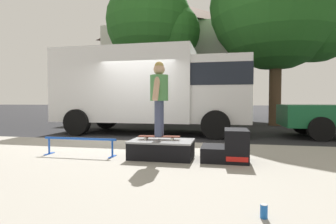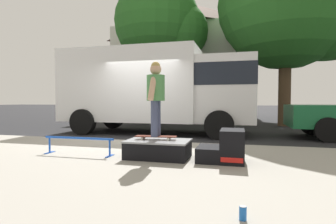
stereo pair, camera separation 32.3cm
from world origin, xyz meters
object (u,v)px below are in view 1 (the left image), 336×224
(kicker_ramp, at_px, (229,148))
(box_truck, at_px, (152,87))
(grind_rail, at_px, (80,142))
(street_tree_neighbour, at_px, (154,25))
(skate_box, at_px, (162,148))
(skateboard, at_px, (159,137))
(skater_kid, at_px, (159,92))
(street_tree_main, at_px, (285,7))
(soda_can, at_px, (264,211))

(kicker_ramp, xyz_separation_m, box_truck, (-2.67, 4.69, 1.35))
(grind_rail, xyz_separation_m, street_tree_neighbour, (-1.05, 9.60, 4.95))
(box_truck, height_order, street_tree_neighbour, street_tree_neighbour)
(skate_box, relative_size, skateboard, 1.47)
(kicker_ramp, relative_size, street_tree_neighbour, 0.10)
(box_truck, distance_m, street_tree_neighbour, 6.15)
(grind_rail, xyz_separation_m, skater_kid, (1.55, 0.16, 0.96))
(street_tree_neighbour, bearing_deg, box_truck, -75.85)
(skater_kid, xyz_separation_m, box_truck, (-1.39, 4.64, 0.36))
(street_tree_main, relative_size, street_tree_neighbour, 1.15)
(skate_box, xyz_separation_m, street_tree_neighbour, (-2.66, 9.49, 5.04))
(kicker_ramp, relative_size, skateboard, 1.02)
(street_tree_neighbour, bearing_deg, skater_kid, -74.61)
(skateboard, bearing_deg, street_tree_main, 65.90)
(soda_can, height_order, street_tree_main, street_tree_main)
(kicker_ramp, bearing_deg, skater_kid, 177.86)
(box_truck, bearing_deg, grind_rail, -91.98)
(skate_box, xyz_separation_m, box_truck, (-1.45, 4.69, 1.40))
(skater_kid, xyz_separation_m, soda_can, (1.55, -2.37, -1.16))
(skateboard, height_order, skater_kid, skater_kid)
(street_tree_main, height_order, street_tree_neighbour, street_tree_main)
(skateboard, distance_m, skater_kid, 0.83)
(skate_box, xyz_separation_m, skater_kid, (-0.06, 0.05, 1.04))
(kicker_ramp, distance_m, street_tree_neighbour, 11.40)
(grind_rail, relative_size, skateboard, 1.90)
(soda_can, bearing_deg, street_tree_main, 77.86)
(skater_kid, height_order, street_tree_neighbour, street_tree_neighbour)
(grind_rail, distance_m, skateboard, 1.57)
(street_tree_neighbour, bearing_deg, soda_can, -70.64)
(skate_box, bearing_deg, street_tree_main, 66.34)
(skater_kid, distance_m, street_tree_main, 10.64)
(skateboard, height_order, box_truck, box_truck)
(skate_box, xyz_separation_m, street_tree_main, (3.91, 8.93, 5.36))
(box_truck, height_order, street_tree_main, street_tree_main)
(skater_kid, relative_size, street_tree_neighbour, 0.18)
(kicker_ramp, distance_m, box_truck, 5.56)
(grind_rail, bearing_deg, kicker_ramp, 2.20)
(kicker_ramp, distance_m, skater_kid, 1.62)
(grind_rail, bearing_deg, skater_kid, 5.77)
(kicker_ramp, height_order, box_truck, box_truck)
(soda_can, height_order, street_tree_neighbour, street_tree_neighbour)
(skate_box, bearing_deg, grind_rail, -176.13)
(skateboard, xyz_separation_m, box_truck, (-1.39, 4.64, 1.19))
(street_tree_main, bearing_deg, soda_can, -102.14)
(kicker_ramp, height_order, skater_kid, skater_kid)
(kicker_ramp, height_order, street_tree_neighbour, street_tree_neighbour)
(skateboard, height_order, soda_can, skateboard)
(skateboard, distance_m, street_tree_neighbour, 10.92)
(skate_box, relative_size, street_tree_neighbour, 0.15)
(soda_can, xyz_separation_m, box_truck, (-2.94, 7.01, 1.52))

